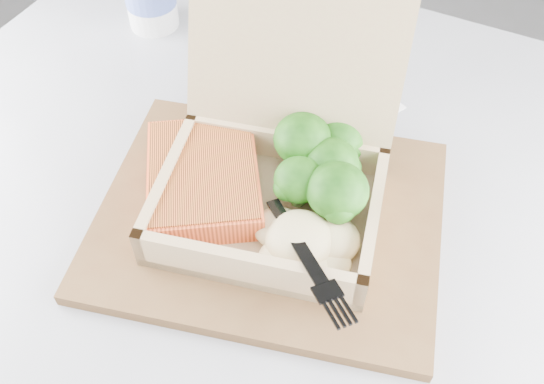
# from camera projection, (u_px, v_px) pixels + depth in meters

# --- Properties ---
(cafe_table) EXTENTS (1.05, 1.05, 0.76)m
(cafe_table) POSITION_uv_depth(u_px,v_px,m) (251.00, 337.00, 0.73)
(cafe_table) COLOR black
(cafe_table) RESTS_ON floor
(serving_tray) EXTENTS (0.34, 0.28, 0.01)m
(serving_tray) POSITION_uv_depth(u_px,v_px,m) (270.00, 217.00, 0.58)
(serving_tray) COLOR brown
(serving_tray) RESTS_ON cafe_table
(takeout_container) EXTENTS (0.21, 0.23, 0.19)m
(takeout_container) POSITION_uv_depth(u_px,v_px,m) (277.00, 158.00, 0.56)
(takeout_container) COLOR tan
(takeout_container) RESTS_ON serving_tray
(salmon_fillet) EXTENTS (0.15, 0.17, 0.03)m
(salmon_fillet) POSITION_uv_depth(u_px,v_px,m) (204.00, 178.00, 0.58)
(salmon_fillet) COLOR orange
(salmon_fillet) RESTS_ON takeout_container
(broccoli_pile) EXTENTS (0.13, 0.13, 0.05)m
(broccoli_pile) POSITION_uv_depth(u_px,v_px,m) (331.00, 169.00, 0.57)
(broccoli_pile) COLOR #307E1C
(broccoli_pile) RESTS_ON takeout_container
(mashed_potatoes) EXTENTS (0.10, 0.09, 0.03)m
(mashed_potatoes) POSITION_uv_depth(u_px,v_px,m) (300.00, 239.00, 0.53)
(mashed_potatoes) COLOR beige
(mashed_potatoes) RESTS_ON takeout_container
(plastic_fork) EXTENTS (0.11, 0.13, 0.02)m
(plastic_fork) POSITION_uv_depth(u_px,v_px,m) (287.00, 222.00, 0.52)
(plastic_fork) COLOR black
(plastic_fork) RESTS_ON mashed_potatoes
(receipt) EXTENTS (0.14, 0.15, 0.00)m
(receipt) POSITION_uv_depth(u_px,v_px,m) (341.00, 115.00, 0.68)
(receipt) COLOR white
(receipt) RESTS_ON cafe_table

